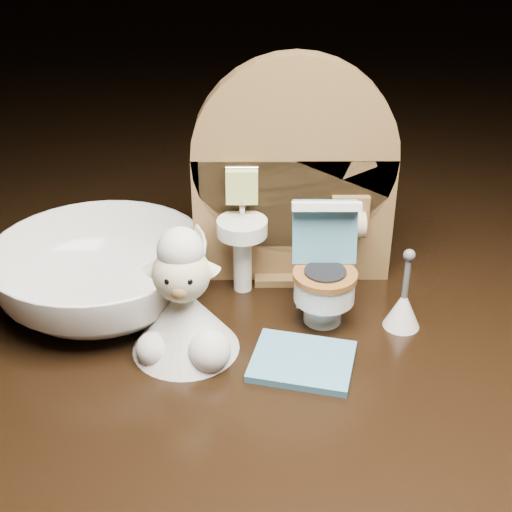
# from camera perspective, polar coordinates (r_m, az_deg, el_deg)

# --- Properties ---
(backdrop_panel) EXTENTS (0.13, 0.05, 0.15)m
(backdrop_panel) POSITION_cam_1_polar(r_m,az_deg,el_deg) (0.46, 2.94, 5.58)
(backdrop_panel) COLOR brown
(backdrop_panel) RESTS_ON ground
(toy_toilet) EXTENTS (0.04, 0.05, 0.08)m
(toy_toilet) POSITION_cam_1_polar(r_m,az_deg,el_deg) (0.44, 5.42, -1.56)
(toy_toilet) COLOR white
(toy_toilet) RESTS_ON ground
(bath_mat) EXTENTS (0.07, 0.06, 0.00)m
(bath_mat) POSITION_cam_1_polar(r_m,az_deg,el_deg) (0.41, 3.73, -8.41)
(bath_mat) COLOR teal
(bath_mat) RESTS_ON ground
(toilet_brush) EXTENTS (0.02, 0.02, 0.05)m
(toilet_brush) POSITION_cam_1_polar(r_m,az_deg,el_deg) (0.44, 11.69, -3.97)
(toilet_brush) COLOR white
(toilet_brush) RESTS_ON ground
(plush_lamb) EXTENTS (0.06, 0.06, 0.08)m
(plush_lamb) POSITION_cam_1_polar(r_m,az_deg,el_deg) (0.40, -5.77, -4.34)
(plush_lamb) COLOR silver
(plush_lamb) RESTS_ON ground
(ceramic_bowl) EXTENTS (0.17, 0.17, 0.04)m
(ceramic_bowl) POSITION_cam_1_polar(r_m,az_deg,el_deg) (0.46, -12.30, -1.56)
(ceramic_bowl) COLOR white
(ceramic_bowl) RESTS_ON ground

